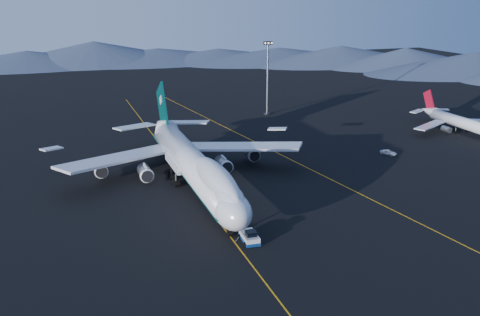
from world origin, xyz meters
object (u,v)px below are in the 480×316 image
object	(u,v)px
second_jet	(462,123)
service_van	(389,153)
boeing_747	(192,163)
pushback_tug	(249,238)
floodlight_mast	(268,78)

from	to	relation	value
second_jet	service_van	distance (m)	37.24
boeing_747	second_jet	world-z (taller)	boeing_747
pushback_tug	floodlight_mast	bearing A→B (deg)	69.09
pushback_tug	second_jet	world-z (taller)	second_jet
boeing_747	pushback_tug	bearing A→B (deg)	-84.96
pushback_tug	second_jet	xyz separation A→B (m)	(89.00, 49.35, 2.63)
boeing_747	second_jet	xyz separation A→B (m)	(91.62, 19.66, -2.47)
pushback_tug	service_van	world-z (taller)	pushback_tug
boeing_747	pushback_tug	world-z (taller)	boeing_747
second_jet	floodlight_mast	distance (m)	66.19
pushback_tug	service_van	size ratio (longest dim) A/B	1.17
floodlight_mast	second_jet	bearing A→B (deg)	-43.81
boeing_747	pushback_tug	size ratio (longest dim) A/B	13.58
pushback_tug	service_van	xyz separation A→B (m)	(53.98, 36.97, -0.08)
service_van	floodlight_mast	xyz separation A→B (m)	(-12.22, 57.69, 12.50)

